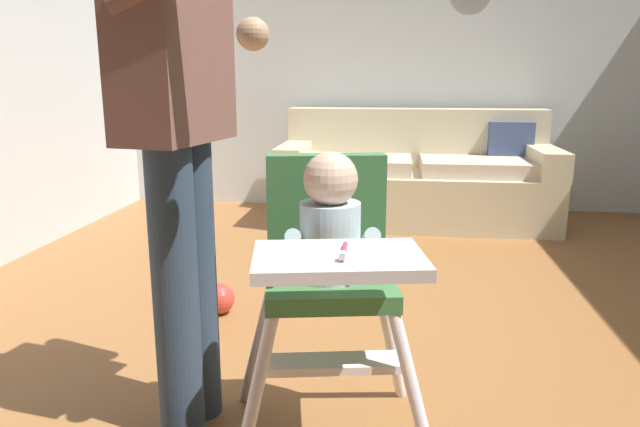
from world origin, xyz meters
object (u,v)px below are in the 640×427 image
Objects in this scene: couch at (416,179)px; adult_standing at (179,128)px; toy_ball at (219,299)px; high_chair at (330,251)px.

adult_standing reaches higher than couch.
toy_ball is at bearing -26.10° from couch.
couch is 3.08m from adult_standing.
couch is 1.23× the size of adult_standing.
adult_standing is 1.27m from toy_ball.
adult_standing reaches higher than high_chair.
couch is 2.26m from toy_ball.
couch is 2.26× the size of high_chair.
high_chair is at bearing -56.73° from toy_ball.
high_chair is at bearing -0.23° from adult_standing.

